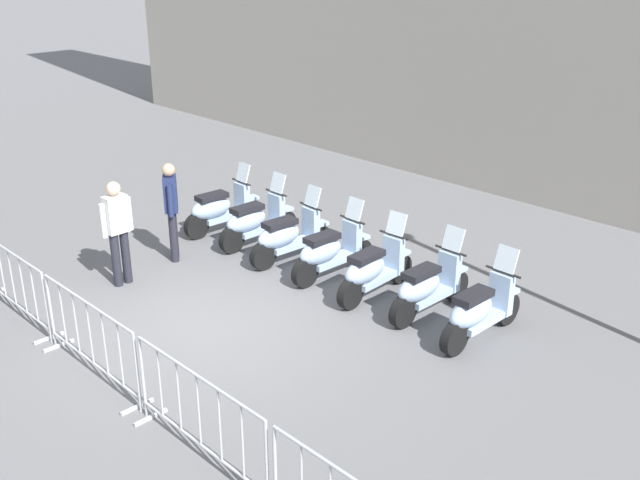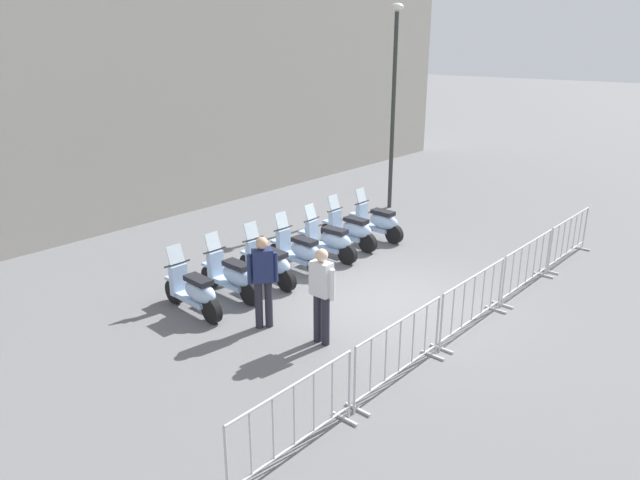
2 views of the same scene
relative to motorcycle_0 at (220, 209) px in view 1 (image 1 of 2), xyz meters
The scene contains 13 objects.
ground_plane 3.83m from the motorcycle_0, 48.22° to the right, with size 120.00×120.00×0.00m, color slate.
motorcycle_0 is the anchor object (origin of this frame).
motorcycle_1 0.97m from the motorcycle_0, ahead, with size 0.63×1.72×1.24m.
motorcycle_2 1.94m from the motorcycle_0, ahead, with size 0.68×1.71×1.24m.
motorcycle_3 2.91m from the motorcycle_0, ahead, with size 0.65×1.72×1.24m.
motorcycle_4 3.88m from the motorcycle_0, ahead, with size 0.56×1.73×1.24m.
motorcycle_5 4.84m from the motorcycle_0, ahead, with size 0.63×1.72×1.24m.
motorcycle_6 5.81m from the motorcycle_0, ahead, with size 0.63×1.72×1.24m.
barrier_segment_1 4.29m from the motorcycle_0, 89.86° to the right, with size 2.19×0.72×1.07m.
barrier_segment_2 5.14m from the motorcycle_0, 63.62° to the right, with size 2.19×0.72×1.07m.
barrier_segment_3 6.72m from the motorcycle_0, 47.22° to the right, with size 2.19×0.72×1.07m.
officer_near_row_end 2.71m from the motorcycle_0, 81.79° to the right, with size 0.26×0.55×1.73m.
officer_mid_plaza 1.56m from the motorcycle_0, 78.27° to the right, with size 0.43×0.41×1.73m.
Camera 1 is at (6.97, -6.45, 5.17)m, focal length 41.50 mm.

